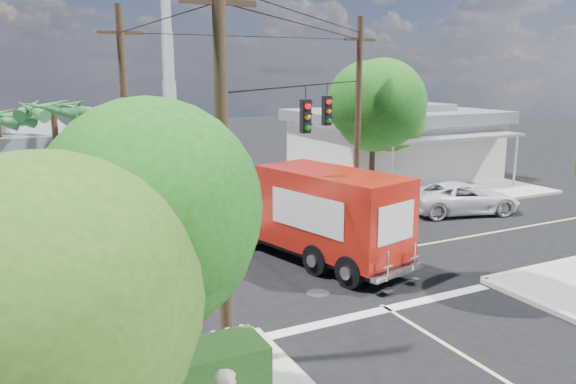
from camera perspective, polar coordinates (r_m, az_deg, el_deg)
ground at (r=19.92m, az=2.62°, el=-7.29°), size 120.00×120.00×0.00m
sidewalk_ne at (r=34.49m, az=9.51°, el=1.06°), size 14.12×14.12×0.14m
road_markings at (r=18.73m, az=4.85°, el=-8.60°), size 32.00×32.00×0.01m
building_ne at (r=35.96m, az=10.71°, el=5.10°), size 11.80×10.20×4.50m
radio_tower at (r=37.63m, az=-11.97°, el=10.44°), size 0.80×0.80×17.00m
tree_sw_front at (r=9.37m, az=-11.91°, el=-2.39°), size 3.88×3.78×6.03m
tree_sw_back at (r=6.87m, az=-26.94°, el=-12.86°), size 3.56×3.42×5.41m
tree_ne_front at (r=28.43m, az=8.76°, el=8.29°), size 4.21×4.14×6.66m
tree_ne_back at (r=31.77m, az=10.27°, el=7.59°), size 3.77×3.66×5.82m
palm_nw_front at (r=23.95m, az=-22.73°, el=7.44°), size 3.01×3.08×5.59m
utility_poles at (r=19.61m, az=-3.63°, el=6.41°), size 12.00×10.68×9.00m
picket_fence at (r=12.37m, az=-17.39°, el=-17.25°), size 5.94×0.06×1.00m
vending_boxes at (r=28.14m, az=7.98°, el=-0.12°), size 1.90×0.50×1.10m
delivery_truck at (r=19.86m, az=3.00°, el=-2.27°), size 4.07×7.97×3.31m
parked_car at (r=27.90m, az=17.35°, el=-0.58°), size 5.76×3.74×1.47m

